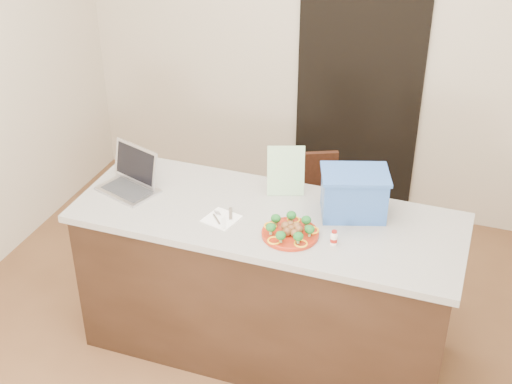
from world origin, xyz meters
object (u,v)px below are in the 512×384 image
(laptop, at_px, (131,177))
(blue_box, at_px, (354,193))
(yogurt_bottle, at_px, (334,239))
(island, at_px, (266,284))
(chair, at_px, (304,208))
(napkin, at_px, (222,219))
(plate, at_px, (290,233))

(laptop, distance_m, blue_box, 1.23)
(yogurt_bottle, bearing_deg, island, 160.24)
(yogurt_bottle, distance_m, laptop, 1.21)
(laptop, xyz_separation_m, chair, (0.79, 0.78, -0.50))
(chair, bearing_deg, blue_box, -80.42)
(napkin, height_order, blue_box, blue_box)
(island, relative_size, yogurt_bottle, 26.41)
(plate, relative_size, blue_box, 0.71)
(blue_box, bearing_deg, laptop, 167.89)
(laptop, height_order, blue_box, blue_box)
(plate, bearing_deg, island, 140.36)
(napkin, relative_size, blue_box, 0.40)
(laptop, bearing_deg, blue_box, 25.47)
(yogurt_bottle, bearing_deg, laptop, 172.18)
(plate, height_order, yogurt_bottle, yogurt_bottle)
(yogurt_bottle, relative_size, blue_box, 0.19)
(plate, height_order, blue_box, blue_box)
(plate, bearing_deg, laptop, 170.42)
(blue_box, bearing_deg, chair, 105.85)
(island, height_order, plate, plate)
(island, xyz_separation_m, blue_box, (0.42, 0.16, 0.58))
(napkin, distance_m, laptop, 0.62)
(yogurt_bottle, bearing_deg, chair, 113.66)
(napkin, xyz_separation_m, chair, (0.19, 0.92, -0.45))
(blue_box, bearing_deg, yogurt_bottle, -113.15)
(napkin, bearing_deg, yogurt_bottle, -1.95)
(yogurt_bottle, distance_m, chair, 1.13)
(island, distance_m, napkin, 0.52)
(yogurt_bottle, xyz_separation_m, blue_box, (0.02, 0.30, 0.09))
(blue_box, xyz_separation_m, chair, (-0.44, 0.64, -0.57))
(blue_box, height_order, chair, blue_box)
(laptop, distance_m, chair, 1.22)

